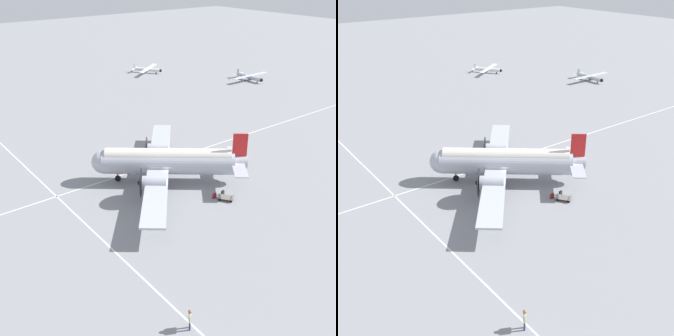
% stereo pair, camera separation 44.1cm
% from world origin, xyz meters
% --- Properties ---
extents(ground_plane, '(300.00, 300.00, 0.00)m').
position_xyz_m(ground_plane, '(0.00, 0.00, 0.00)').
color(ground_plane, gray).
extents(apron_line_eastwest, '(120.00, 0.16, 0.01)m').
position_xyz_m(apron_line_eastwest, '(0.00, -4.64, 0.00)').
color(apron_line_eastwest, silver).
rests_on(apron_line_eastwest, ground_plane).
extents(apron_line_northsouth, '(0.16, 120.00, 0.01)m').
position_xyz_m(apron_line_northsouth, '(11.69, 0.00, 0.00)').
color(apron_line_northsouth, silver).
rests_on(apron_line_northsouth, ground_plane).
extents(airliner_main, '(18.93, 21.31, 6.01)m').
position_xyz_m(airliner_main, '(0.35, -0.29, 2.59)').
color(airliner_main, '#ADB2BC').
rests_on(airliner_main, ground_plane).
extents(crew_foreground, '(0.44, 0.47, 1.75)m').
position_xyz_m(crew_foreground, '(12.04, 18.13, 1.07)').
color(crew_foreground, navy).
rests_on(crew_foreground, ground_plane).
extents(suitcase_near_door, '(0.37, 0.15, 0.52)m').
position_xyz_m(suitcase_near_door, '(-2.90, 6.03, 0.24)').
color(suitcase_near_door, '#232328').
rests_on(suitcase_near_door, ground_plane).
extents(suitcase_upright_spare, '(0.47, 0.17, 0.61)m').
position_xyz_m(suitcase_upright_spare, '(-1.65, 6.02, 0.29)').
color(suitcase_upright_spare, maroon).
rests_on(suitcase_upright_spare, ground_plane).
extents(baggage_cart, '(1.77, 1.91, 0.56)m').
position_xyz_m(baggage_cart, '(-2.41, 7.06, 0.27)').
color(baggage_cart, '#6B665B').
rests_on(baggage_cart, ground_plane).
extents(light_aircraft_distant, '(8.07, 6.84, 1.81)m').
position_xyz_m(light_aircraft_distant, '(-28.41, -44.45, 0.78)').
color(light_aircraft_distant, white).
rests_on(light_aircraft_distant, ground_plane).
extents(light_aircraft_taxiing, '(9.82, 7.27, 1.91)m').
position_xyz_m(light_aircraft_taxiing, '(-41.64, -25.60, 0.81)').
color(light_aircraft_taxiing, '#B7BCC6').
rests_on(light_aircraft_taxiing, ground_plane).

